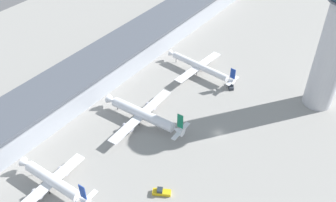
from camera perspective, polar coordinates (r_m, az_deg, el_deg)
ground_plane at (r=167.87m, az=7.72°, el=-4.88°), size 1000.00×1000.00×0.00m
terminal_building at (r=196.70m, az=-10.05°, el=5.05°), size 268.48×25.00×13.98m
control_tower at (r=178.98m, az=24.06°, el=7.67°), size 17.21×17.21×65.74m
airplane_gate_alpha at (r=149.13m, az=-17.10°, el=-11.60°), size 31.01×34.69×13.17m
airplane_gate_bravo at (r=169.31m, az=-3.82°, el=-2.09°), size 42.02×41.95×13.84m
airplane_gate_charlie at (r=199.97m, az=4.90°, el=5.25°), size 35.38×42.56×11.70m
service_truck_catering at (r=194.07m, az=9.54°, el=2.34°), size 6.55×5.67×2.67m
service_truck_fuel at (r=144.29m, az=-1.01°, el=-13.70°), size 5.62×7.26×2.66m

